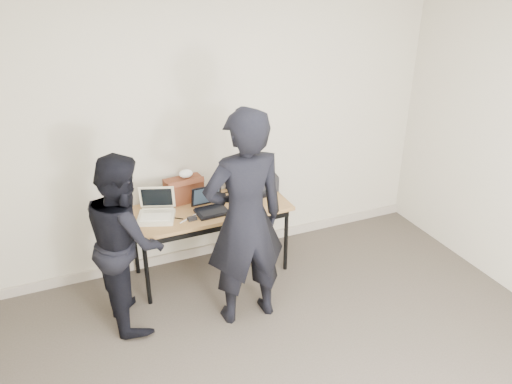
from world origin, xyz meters
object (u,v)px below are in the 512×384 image
person_typist (245,220)px  person_observer (126,241)px  laptop_beige (156,212)px  leather_satchel (184,189)px  equipment_box (263,182)px  desk (210,213)px  laptop_center (210,206)px  laptop_right (250,186)px

person_typist → person_observer: 1.00m
person_typist → laptop_beige: bearing=-53.2°
leather_satchel → equipment_box: bearing=-9.1°
desk → laptop_center: bearing=-104.3°
laptop_right → leather_satchel: size_ratio=1.18×
desk → laptop_center: 0.13m
laptop_beige → equipment_box: bearing=28.8°
desk → person_observer: 0.93m
leather_satchel → person_observer: size_ratio=0.25×
equipment_box → person_observer: (-1.47, -0.56, -0.04)m
person_typist → person_observer: size_ratio=1.24×
laptop_center → laptop_beige: bearing=169.6°
leather_satchel → person_typist: (0.25, -0.97, 0.10)m
person_observer → laptop_center: bearing=-73.1°
desk → laptop_right: size_ratio=3.37×
laptop_center → equipment_box: size_ratio=1.11×
desk → laptop_beige: size_ratio=3.69×
laptop_center → laptop_right: laptop_right is taller
desk → person_observer: size_ratio=0.99×
person_observer → equipment_box: bearing=-72.8°
laptop_beige → equipment_box: laptop_beige is taller
leather_satchel → equipment_box: 0.81m
desk → laptop_center: (-0.01, -0.06, 0.11)m
laptop_center → person_observer: size_ratio=0.20×
laptop_right → person_observer: bearing=-170.1°
laptop_beige → person_observer: 0.51m
desk → equipment_box: 0.67m
person_typist → desk: bearing=-85.3°
laptop_beige → leather_satchel: (0.32, 0.22, 0.08)m
person_observer → laptop_right: bearing=-71.2°
leather_satchel → laptop_beige: bearing=-152.4°
laptop_center → desk: bearing=73.6°
desk → equipment_box: (0.63, 0.19, 0.14)m
laptop_beige → equipment_box: 1.15m
equipment_box → person_typist: person_typist is taller
laptop_right → laptop_center: bearing=-167.1°
laptop_right → laptop_beige: bearing=177.3°
leather_satchel → person_typist: 1.00m
laptop_right → person_observer: 1.44m
person_typist → laptop_right: bearing=-115.0°
leather_satchel → person_observer: (-0.67, -0.60, -0.09)m
desk → laptop_right: bearing=19.7°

